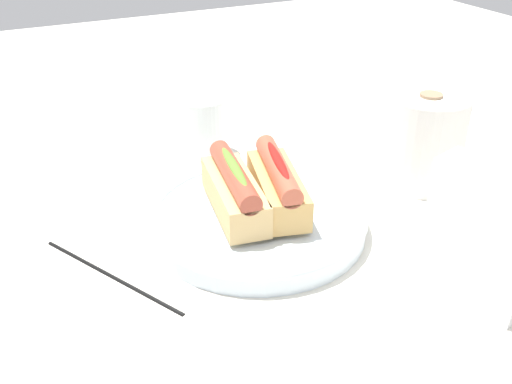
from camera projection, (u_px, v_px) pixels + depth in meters
The scene contains 8 objects.
ground_plane at pixel (258, 229), 0.75m from camera, with size 2.40×2.40×0.00m, color silver.
serving_bowl at pixel (256, 216), 0.74m from camera, with size 0.27×0.27×0.03m.
hotdog_front at pixel (234, 190), 0.71m from camera, with size 0.16×0.07×0.06m.
hotdog_back at pixel (277, 183), 0.73m from camera, with size 0.16×0.09×0.06m.
water_glass at pixel (204, 130), 0.92m from camera, with size 0.07×0.07×0.09m.
paper_towel_roll at pixel (424, 141), 0.82m from camera, with size 0.11×0.11×0.13m.
napkin_box at pixel (482, 236), 0.60m from camera, with size 0.11×0.04×0.15m, color white.
chopstick_near at pixel (111, 275), 0.66m from camera, with size 0.01×0.01×0.22m, color black.
Camera 1 is at (0.56, -0.28, 0.41)m, focal length 41.36 mm.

